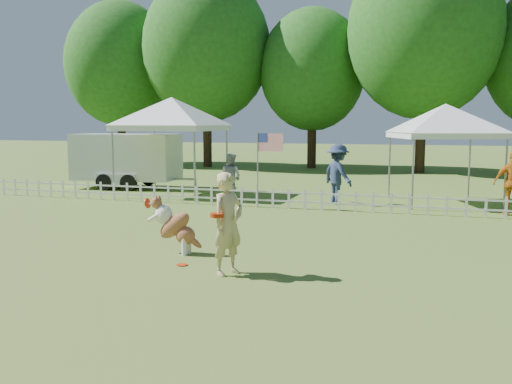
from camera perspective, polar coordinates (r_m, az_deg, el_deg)
ground at (r=10.53m, az=-5.22°, el=-7.13°), size 120.00×120.00×0.00m
picket_fence at (r=17.02m, az=4.11°, el=-0.70°), size 22.00×0.08×0.60m
handler at (r=9.60m, az=-2.83°, el=-3.20°), size 0.64×0.75×1.74m
dog at (r=11.27m, az=-8.06°, el=-3.34°), size 1.09×0.39×1.12m
frisbee_on_turf at (r=10.44m, az=-7.41°, el=-7.24°), size 0.22×0.22×0.02m
canopy_tent_left at (r=20.56m, az=-8.36°, el=4.44°), size 3.31×3.31×3.38m
canopy_tent_right at (r=19.03m, az=18.27°, el=3.53°), size 3.80×3.80×3.08m
cargo_trailer at (r=23.03m, az=-12.78°, el=3.10°), size 5.16×2.73×2.17m
flag_pole at (r=17.25m, az=0.16°, el=2.25°), size 0.89×0.20×2.30m
spectator_a at (r=18.58m, az=-2.55°, el=1.45°), size 0.89×0.77×1.57m
spectator_b at (r=18.17m, az=8.20°, el=1.78°), size 1.38×1.35×1.90m
tree_far_left at (r=36.83m, az=-13.43°, el=11.32°), size 6.60×6.60×11.00m
tree_left at (r=33.70m, az=-4.96°, el=12.76°), size 7.40×7.40×12.00m
tree_center_left at (r=32.74m, az=5.67°, el=11.00°), size 6.00×6.00×9.80m
tree_center_right at (r=30.63m, az=16.42°, el=13.67°), size 7.60×7.60×12.60m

